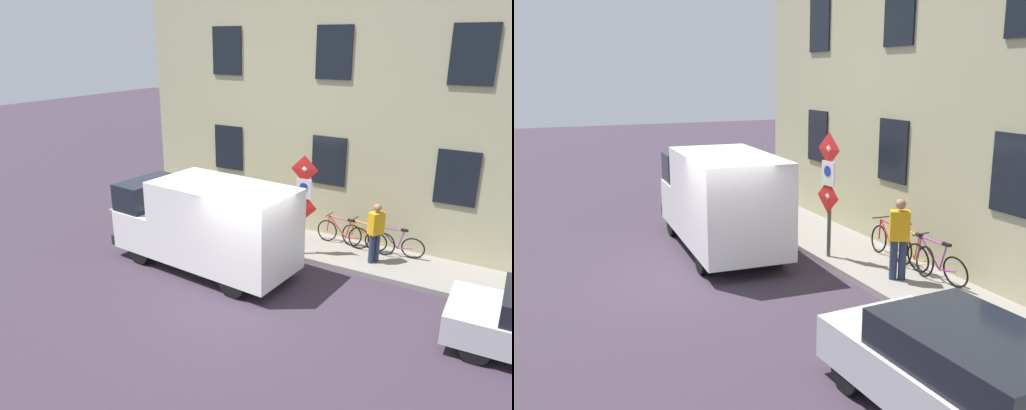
% 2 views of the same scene
% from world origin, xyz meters
% --- Properties ---
extents(ground_plane, '(80.00, 80.00, 0.00)m').
position_xyz_m(ground_plane, '(0.00, 0.00, 0.00)').
color(ground_plane, '#362B38').
extents(sidewalk_slab, '(2.03, 15.48, 0.14)m').
position_xyz_m(sidewalk_slab, '(3.66, 0.00, 0.07)').
color(sidewalk_slab, gray).
rests_on(sidewalk_slab, ground_plane).
extents(building_facade, '(0.75, 13.48, 7.92)m').
position_xyz_m(building_facade, '(5.02, 0.00, 3.96)').
color(building_facade, tan).
rests_on(building_facade, ground_plane).
extents(sign_post_stacked, '(0.18, 0.56, 2.81)m').
position_xyz_m(sign_post_stacked, '(2.85, -0.06, 1.92)').
color(sign_post_stacked, '#474C47').
rests_on(sign_post_stacked, sidewalk_slab).
extents(delivery_van, '(2.34, 5.45, 2.50)m').
position_xyz_m(delivery_van, '(0.94, 1.91, 1.33)').
color(delivery_van, white).
rests_on(delivery_van, ground_plane).
extents(parked_hatchback, '(1.91, 4.07, 1.38)m').
position_xyz_m(parked_hatchback, '(1.10, -6.47, 0.73)').
color(parked_hatchback, '#B8B8BB').
rests_on(parked_hatchback, ground_plane).
extents(bicycle_purple, '(0.46, 1.72, 0.89)m').
position_xyz_m(bicycle_purple, '(4.12, -2.35, 0.51)').
color(bicycle_purple, black).
rests_on(bicycle_purple, sidewalk_slab).
extents(bicycle_orange, '(0.47, 1.71, 0.89)m').
position_xyz_m(bicycle_orange, '(4.12, -1.57, 0.51)').
color(bicycle_orange, black).
rests_on(bicycle_orange, sidewalk_slab).
extents(bicycle_red, '(0.46, 1.71, 0.89)m').
position_xyz_m(bicycle_red, '(4.12, -0.78, 0.51)').
color(bicycle_red, black).
rests_on(bicycle_red, sidewalk_slab).
extents(pedestrian, '(0.48, 0.43, 1.72)m').
position_xyz_m(pedestrian, '(3.42, -2.00, 1.07)').
color(pedestrian, '#262B47').
rests_on(pedestrian, sidewalk_slab).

